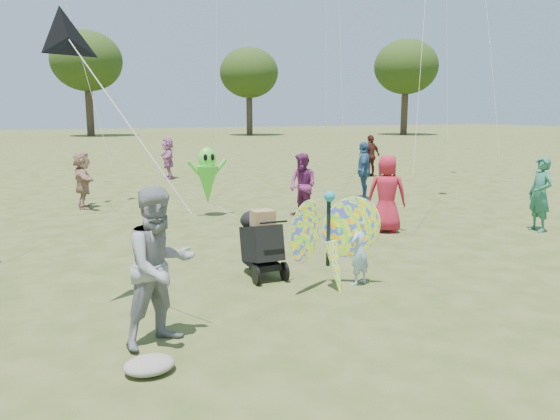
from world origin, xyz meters
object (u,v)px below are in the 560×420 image
Objects in this scene: crowd_e at (303,186)px; alien_kite at (207,178)px; child_girl at (359,251)px; crowd_a at (387,194)px; crowd_d at (83,180)px; butterfly_kite at (331,241)px; crowd_h at (371,156)px; crowd_c at (363,171)px; crowd_j at (168,158)px; adult_man at (160,267)px; crowd_f at (540,194)px; jogging_stroller at (261,239)px.

crowd_e is 0.92× the size of alien_kite.
crowd_a reaches higher than child_girl.
crowd_d reaches higher than butterfly_kite.
crowd_e is at bearing 31.50° from crowd_h.
crowd_d is 3.71m from alien_kite.
alien_kite reaches higher than crowd_c.
crowd_d is at bearing -145.42° from crowd_e.
crowd_j is (-7.59, 2.77, -0.04)m from crowd_h.
crowd_f is (8.84, 2.50, -0.08)m from adult_man.
child_girl is 0.54m from butterfly_kite.
crowd_f is at bearing -127.97° from crowd_d.
crowd_c is at bearing 36.79° from crowd_j.
crowd_a is 1.01× the size of crowd_h.
crowd_c is 1.06× the size of crowd_f.
butterfly_kite is at bearing 39.73° from crowd_h.
alien_kite is at bearing -131.25° from crowd_d.
jogging_stroller is at bearing 123.94° from butterfly_kite.
crowd_d is at bearing -67.03° from crowd_c.
crowd_c is at bearing 24.77° from adult_man.
adult_man is 16.85m from crowd_h.
crowd_a is 10.34m from crowd_h.
crowd_e is at bearing -125.50° from crowd_d.
crowd_f reaches higher than child_girl.
butterfly_kite is (-2.12, -5.17, -0.07)m from crowd_e.
butterfly_kite is at bearing 5.06° from crowd_j.
crowd_c is at bearing -159.00° from crowd_f.
crowd_j is at bearing 84.38° from jogging_stroller.
crowd_a is 11.77m from crowd_j.
butterfly_kite is (-4.98, -6.87, -0.14)m from crowd_c.
jogging_stroller is at bearing 60.72° from crowd_a.
child_girl is 0.60× the size of butterfly_kite.
crowd_f is at bearing 62.64° from crowd_h.
crowd_j is at bearing -45.49° from crowd_a.
crowd_c is 5.39m from crowd_f.
alien_kite is (-8.46, -5.47, 0.13)m from crowd_h.
alien_kite reaches higher than butterfly_kite.
child_girl is 8.19m from crowd_c.
crowd_j is (0.37, 14.49, 0.27)m from child_girl.
crowd_e is 1.00× the size of crowd_j.
crowd_f is 0.98× the size of crowd_h.
crowd_a is 2.42m from crowd_e.
crowd_a is 4.22m from butterfly_kite.
crowd_a is 1.56× the size of jogging_stroller.
adult_man is 7.65m from alien_kite.
crowd_a is 4.20m from jogging_stroller.
crowd_e is at bearing 31.01° from adult_man.
crowd_e is 1.47× the size of jogging_stroller.
crowd_h is at bearing -74.31° from crowd_d.
jogging_stroller is at bearing -97.68° from alien_kite.
crowd_d is 0.93× the size of crowd_h.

